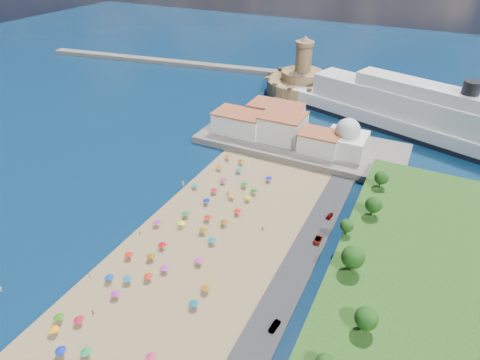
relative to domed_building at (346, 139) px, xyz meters
The scene contains 12 objects.
ground 77.60m from the domed_building, 112.91° to the right, with size 700.00×700.00×0.00m, color #071938.
terrace 21.44m from the domed_building, behind, with size 90.00×36.00×3.00m, color #59544C.
jetty 56.51m from the domed_building, 138.62° to the left, with size 18.00×70.00×2.40m, color #59544C.
breakwater 162.43m from the domed_building, 149.64° to the left, with size 200.00×7.00×2.60m, color #59544C.
waterfront_buildings 33.17m from the domed_building, behind, with size 57.00×29.00×11.00m.
domed_building is the anchor object (origin of this frame).
fortress 79.11m from the domed_building, 122.08° to the left, with size 40.00×40.00×32.40m.
cruise_ship 45.34m from the domed_building, 57.79° to the left, with size 134.90×60.31×29.52m.
beach_parasols 86.59m from the domed_building, 111.34° to the right, with size 31.39×114.70×2.20m.
beachgoers 79.80m from the domed_building, 114.36° to the right, with size 38.52×94.57×1.87m.
parked_cars 76.61m from the domed_building, 85.49° to the right, with size 2.12×67.49×1.45m.
hillside_trees 81.95m from the domed_building, 76.68° to the right, with size 16.41×107.86×7.76m.
Camera 1 is at (56.28, -80.67, 82.89)m, focal length 30.00 mm.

